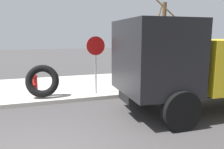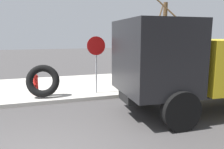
{
  "view_description": "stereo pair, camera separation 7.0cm",
  "coord_description": "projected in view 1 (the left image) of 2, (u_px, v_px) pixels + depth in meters",
  "views": [
    {
      "loc": [
        0.27,
        -4.31,
        2.54
      ],
      "look_at": [
        2.58,
        2.59,
        1.27
      ],
      "focal_mm": 35.85,
      "sensor_mm": 36.0,
      "label": 1
    },
    {
      "loc": [
        0.33,
        -4.33,
        2.54
      ],
      "look_at": [
        2.58,
        2.59,
        1.27
      ],
      "focal_mm": 35.85,
      "sensor_mm": 36.0,
      "label": 2
    }
  ],
  "objects": [
    {
      "name": "stop_sign",
      "position": [
        96.0,
        54.0,
        9.12
      ],
      "size": [
        0.76,
        0.08,
        2.36
      ],
      "color": "gray",
      "rests_on": "sidewalk_curb"
    },
    {
      "name": "dump_truck_yellow",
      "position": [
        216.0,
        63.0,
        7.57
      ],
      "size": [
        7.08,
        2.99,
        3.0
      ],
      "color": "gold",
      "rests_on": "ground"
    },
    {
      "name": "bare_tree",
      "position": [
        163.0,
        40.0,
        11.43
      ],
      "size": [
        1.21,
        1.2,
        4.2
      ],
      "color": "#4C3823",
      "rests_on": "sidewalk_curb"
    },
    {
      "name": "sidewalk_curb",
      "position": [
        33.0,
        89.0,
        10.43
      ],
      "size": [
        36.0,
        5.0,
        0.15
      ],
      "primitive_type": "cube",
      "color": "#BCB7AD",
      "rests_on": "ground"
    },
    {
      "name": "fire_hydrant",
      "position": [
        35.0,
        84.0,
        9.15
      ],
      "size": [
        0.23,
        0.51,
        0.83
      ],
      "color": "red",
      "rests_on": "sidewalk_curb"
    },
    {
      "name": "loose_tire",
      "position": [
        42.0,
        81.0,
        8.65
      ],
      "size": [
        1.37,
        0.86,
        1.3
      ],
      "primitive_type": "torus",
      "rotation": [
        1.25,
        0.0,
        -0.17
      ],
      "color": "black",
      "rests_on": "sidewalk_curb"
    }
  ]
}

